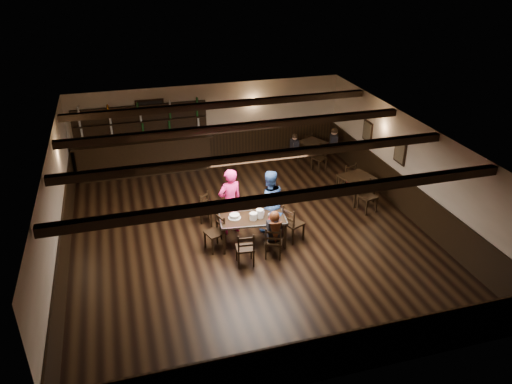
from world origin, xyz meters
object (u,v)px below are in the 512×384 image
object	(u,v)px
woman_pink	(230,202)
cake	(234,216)
chair_near_left	(245,247)
dining_table	(253,221)
chair_near_right	(274,240)
man_blue	(269,202)
bar_counter	(144,151)

from	to	relation	value
woman_pink	cake	size ratio (longest dim) A/B	5.80
chair_near_left	dining_table	bearing A→B (deg)	64.18
chair_near_right	cake	bearing A→B (deg)	130.75
woman_pink	man_blue	bearing A→B (deg)	152.46
chair_near_right	cake	distance (m)	1.17
woman_pink	dining_table	bearing A→B (deg)	103.08
woman_pink	cake	xyz separation A→B (m)	(-0.03, -0.59, -0.10)
dining_table	cake	world-z (taller)	cake
woman_pink	chair_near_right	bearing A→B (deg)	99.78
chair_near_left	woman_pink	world-z (taller)	woman_pink
chair_near_right	chair_near_left	bearing A→B (deg)	-170.53
bar_counter	chair_near_left	bearing A→B (deg)	-73.58
chair_near_right	bar_counter	world-z (taller)	bar_counter
dining_table	woman_pink	world-z (taller)	woman_pink
bar_counter	cake	bearing A→B (deg)	-70.80
chair_near_left	woman_pink	xyz separation A→B (m)	(0.01, 1.56, 0.39)
dining_table	woman_pink	xyz separation A→B (m)	(-0.40, 0.71, 0.22)
chair_near_right	man_blue	bearing A→B (deg)	77.78
chair_near_right	bar_counter	size ratio (longest dim) A/B	0.19
bar_counter	dining_table	bearing A→B (deg)	-67.08
man_blue	chair_near_left	bearing A→B (deg)	55.86
cake	bar_counter	xyz separation A→B (m)	(-1.76, 5.05, -0.07)
chair_near_left	man_blue	size ratio (longest dim) A/B	0.51
cake	bar_counter	distance (m)	5.35
chair_near_right	cake	world-z (taller)	same
cake	bar_counter	bearing A→B (deg)	109.20
dining_table	chair_near_right	distance (m)	0.81
man_blue	cake	distance (m)	1.08
bar_counter	man_blue	bearing A→B (deg)	-59.31
woman_pink	cake	bearing A→B (deg)	70.89
chair_near_right	woman_pink	xyz separation A→B (m)	(-0.71, 1.44, 0.40)
dining_table	chair_near_left	bearing A→B (deg)	-115.82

